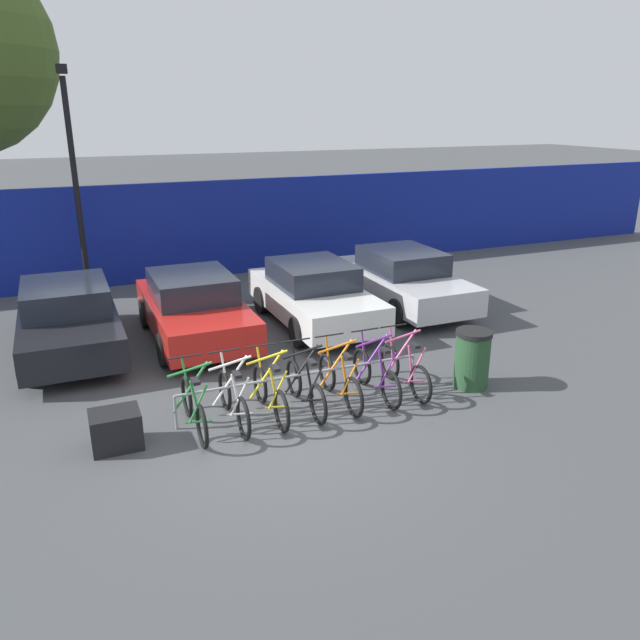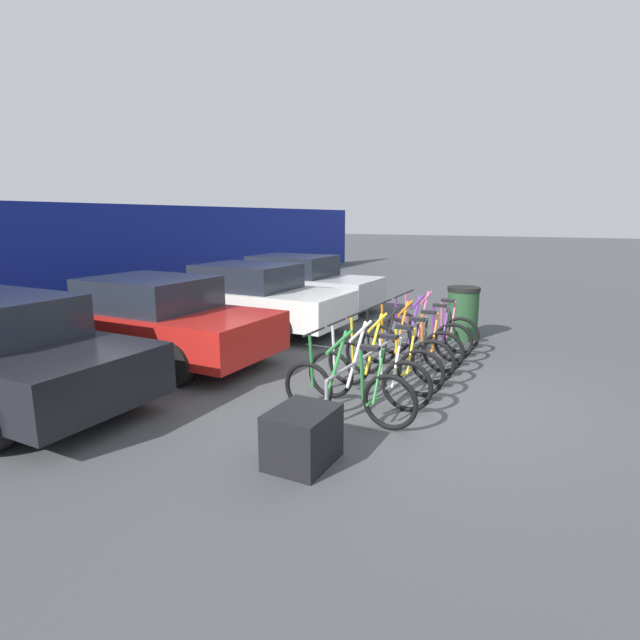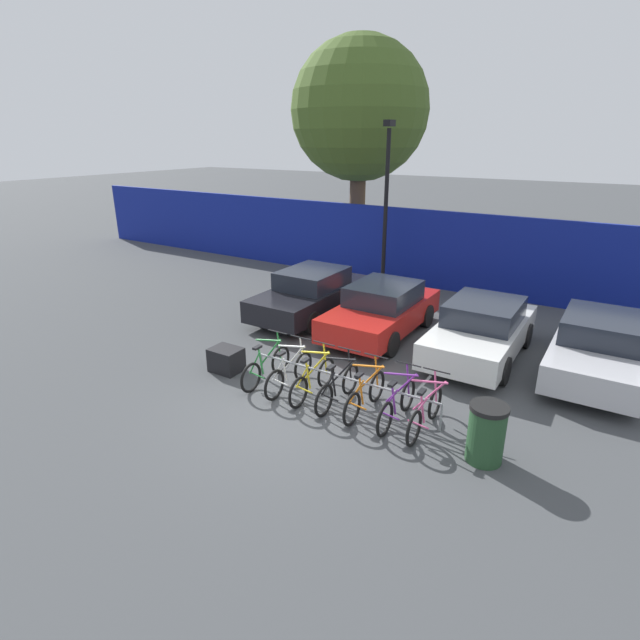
% 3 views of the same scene
% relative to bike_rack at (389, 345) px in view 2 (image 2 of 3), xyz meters
% --- Properties ---
extents(ground_plane, '(120.00, 120.00, 0.00)m').
position_rel_bike_rack_xyz_m(ground_plane, '(-0.63, -0.68, -0.49)').
color(ground_plane, '#424447').
extents(bike_rack, '(4.19, 0.04, 0.57)m').
position_rel_bike_rack_xyz_m(bike_rack, '(0.00, 0.00, 0.00)').
color(bike_rack, gray).
rests_on(bike_rack, ground).
extents(bicycle_green, '(0.68, 1.71, 1.05)m').
position_rel_bike_rack_xyz_m(bicycle_green, '(-1.82, -0.15, -0.11)').
color(bicycle_green, black).
rests_on(bicycle_green, ground).
extents(bicycle_white, '(0.68, 1.71, 1.05)m').
position_rel_bike_rack_xyz_m(bicycle_white, '(-1.21, -0.15, -0.11)').
color(bicycle_white, black).
rests_on(bicycle_white, ground).
extents(bicycle_yellow, '(0.68, 1.71, 1.05)m').
position_rel_bike_rack_xyz_m(bicycle_yellow, '(-0.61, -0.15, -0.11)').
color(bicycle_yellow, black).
rests_on(bicycle_yellow, ground).
extents(bicycle_black, '(0.68, 1.71, 1.05)m').
position_rel_bike_rack_xyz_m(bicycle_black, '(-0.02, -0.15, -0.11)').
color(bicycle_black, black).
rests_on(bicycle_black, ground).
extents(bicycle_orange, '(0.68, 1.71, 1.05)m').
position_rel_bike_rack_xyz_m(bicycle_orange, '(0.59, -0.15, -0.11)').
color(bicycle_orange, black).
rests_on(bicycle_orange, ground).
extents(bicycle_purple, '(0.68, 1.71, 1.05)m').
position_rel_bike_rack_xyz_m(bicycle_purple, '(1.27, -0.15, -0.11)').
color(bicycle_purple, black).
rests_on(bicycle_purple, ground).
extents(bicycle_pink, '(0.68, 1.71, 1.05)m').
position_rel_bike_rack_xyz_m(bicycle_pink, '(1.82, -0.15, -0.11)').
color(bicycle_pink, black).
rests_on(bicycle_pink, ground).
extents(car_red, '(1.91, 4.14, 1.40)m').
position_rel_bike_rack_xyz_m(car_red, '(-0.94, 3.80, 0.20)').
color(car_red, red).
rests_on(car_red, ground).
extents(car_white, '(1.91, 4.17, 1.40)m').
position_rel_bike_rack_xyz_m(car_white, '(1.74, 3.74, 0.20)').
color(car_white, silver).
rests_on(car_white, ground).
extents(car_silver, '(1.91, 4.26, 1.40)m').
position_rel_bike_rack_xyz_m(car_silver, '(4.24, 4.09, 0.20)').
color(car_silver, '#B7B7BC').
rests_on(car_silver, ground).
extents(trash_bin, '(0.63, 0.63, 1.03)m').
position_rel_bike_rack_xyz_m(trash_bin, '(2.98, -0.46, 0.03)').
color(trash_bin, '#234728').
rests_on(trash_bin, ground).
extents(cargo_crate, '(0.70, 0.56, 0.55)m').
position_rel_bike_rack_xyz_m(cargo_crate, '(-2.96, -0.19, -0.22)').
color(cargo_crate, black).
rests_on(cargo_crate, ground).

